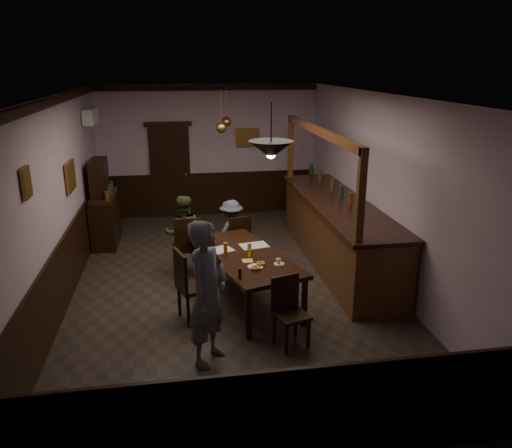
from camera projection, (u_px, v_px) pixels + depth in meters
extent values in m
cube|color=#2D2621|center=(229.00, 283.00, 8.20)|extent=(5.00, 8.00, 0.01)
cube|color=white|center=(226.00, 95.00, 7.28)|extent=(5.00, 8.00, 0.01)
cube|color=#B39AB1|center=(209.00, 151.00, 11.50)|extent=(5.00, 0.01, 3.00)
cube|color=#B39AB1|center=(281.00, 318.00, 3.99)|extent=(5.00, 0.01, 3.00)
cube|color=#B39AB1|center=(59.00, 201.00, 7.36)|extent=(0.01, 8.00, 3.00)
cube|color=#B39AB1|center=(380.00, 188.00, 8.12)|extent=(0.01, 8.00, 3.00)
cube|color=black|center=(245.00, 256.00, 7.37)|extent=(1.59, 2.39, 0.06)
cube|color=black|center=(249.00, 315.00, 6.43)|extent=(0.07, 0.07, 0.69)
cube|color=black|center=(304.00, 302.00, 6.78)|extent=(0.07, 0.07, 0.69)
cube|color=black|center=(196.00, 261.00, 8.18)|extent=(0.07, 0.07, 0.69)
cube|color=black|center=(242.00, 253.00, 8.53)|extent=(0.07, 0.07, 0.69)
cube|color=black|center=(187.00, 247.00, 8.41)|extent=(0.50, 0.50, 0.05)
cube|color=black|center=(188.00, 234.00, 8.13)|extent=(0.46, 0.09, 0.54)
cube|color=black|center=(197.00, 256.00, 8.70)|extent=(0.04, 0.04, 0.47)
cube|color=black|center=(176.00, 258.00, 8.61)|extent=(0.04, 0.04, 0.47)
cube|color=black|center=(200.00, 264.00, 8.36)|extent=(0.04, 0.04, 0.47)
cube|color=black|center=(178.00, 266.00, 8.27)|extent=(0.04, 0.04, 0.47)
cube|color=black|center=(236.00, 242.00, 8.80)|extent=(0.51, 0.51, 0.05)
cube|color=black|center=(240.00, 231.00, 8.55)|extent=(0.40, 0.15, 0.49)
cube|color=black|center=(241.00, 249.00, 9.08)|extent=(0.04, 0.04, 0.42)
cube|color=black|center=(224.00, 252.00, 8.94)|extent=(0.04, 0.04, 0.42)
cube|color=black|center=(249.00, 255.00, 8.79)|extent=(0.04, 0.04, 0.42)
cube|color=black|center=(231.00, 258.00, 8.66)|extent=(0.04, 0.04, 0.42)
cube|color=black|center=(292.00, 316.00, 6.26)|extent=(0.49, 0.49, 0.05)
cube|color=black|center=(285.00, 292.00, 6.33)|extent=(0.38, 0.15, 0.47)
cube|color=black|center=(287.00, 340.00, 6.13)|extent=(0.04, 0.04, 0.40)
cube|color=black|center=(308.00, 334.00, 6.26)|extent=(0.04, 0.04, 0.40)
cube|color=black|center=(274.00, 328.00, 6.40)|extent=(0.04, 0.04, 0.40)
cube|color=black|center=(296.00, 323.00, 6.53)|extent=(0.04, 0.04, 0.40)
cube|color=black|center=(195.00, 287.00, 6.92)|extent=(0.57, 0.57, 0.05)
cube|color=black|center=(180.00, 271.00, 6.74)|extent=(0.18, 0.44, 0.53)
cube|color=black|center=(213.00, 306.00, 6.92)|extent=(0.04, 0.04, 0.46)
cube|color=black|center=(203.00, 296.00, 7.23)|extent=(0.04, 0.04, 0.46)
cube|color=black|center=(188.00, 312.00, 6.76)|extent=(0.04, 0.04, 0.46)
cube|color=black|center=(179.00, 301.00, 7.07)|extent=(0.04, 0.04, 0.46)
imported|color=slate|center=(208.00, 293.00, 5.81)|extent=(0.71, 0.77, 1.77)
imported|color=#3C4428|center=(183.00, 233.00, 8.52)|extent=(0.66, 0.52, 1.33)
imported|color=#4E596F|center=(232.00, 231.00, 8.92)|extent=(0.85, 0.74, 1.15)
cube|color=silver|center=(219.00, 250.00, 7.51)|extent=(0.51, 0.45, 0.01)
cube|color=silver|center=(254.00, 246.00, 7.71)|extent=(0.47, 0.37, 0.01)
cube|color=#F2C659|center=(247.00, 261.00, 7.12)|extent=(0.19, 0.19, 0.00)
cylinder|color=white|center=(279.00, 264.00, 7.00)|extent=(0.15, 0.15, 0.01)
imported|color=white|center=(278.00, 261.00, 6.99)|extent=(0.10, 0.10, 0.07)
cylinder|color=white|center=(255.00, 267.00, 6.90)|extent=(0.22, 0.22, 0.01)
torus|color=#C68C47|center=(255.00, 268.00, 6.79)|extent=(0.13, 0.13, 0.04)
torus|color=#C68C47|center=(261.00, 263.00, 6.94)|extent=(0.13, 0.13, 0.04)
cylinder|color=gold|center=(250.00, 253.00, 7.24)|extent=(0.07, 0.07, 0.12)
cylinder|color=#BF721E|center=(225.00, 249.00, 7.29)|extent=(0.06, 0.06, 0.20)
cylinder|color=silver|center=(249.00, 248.00, 7.41)|extent=(0.06, 0.06, 0.15)
cylinder|color=black|center=(240.00, 273.00, 6.52)|extent=(0.04, 0.04, 0.14)
cube|color=black|center=(106.00, 221.00, 9.92)|extent=(0.45, 1.27, 0.91)
cube|color=black|center=(104.00, 196.00, 9.77)|extent=(0.44, 1.23, 0.07)
cube|color=black|center=(99.00, 178.00, 9.65)|extent=(0.27, 0.82, 0.73)
cube|color=#512A15|center=(337.00, 234.00, 8.84)|extent=(0.91, 4.24, 1.11)
cube|color=black|center=(338.00, 203.00, 8.66)|extent=(1.01, 4.34, 0.06)
cube|color=#512A15|center=(319.00, 131.00, 8.22)|extent=(0.10, 4.14, 0.12)
cube|color=#512A15|center=(361.00, 198.00, 6.51)|extent=(0.10, 0.10, 1.31)
cube|color=#512A15|center=(291.00, 148.00, 10.30)|extent=(0.10, 0.10, 1.31)
cube|color=black|center=(170.00, 172.00, 11.45)|extent=(0.90, 0.06, 2.10)
cube|color=white|center=(90.00, 116.00, 9.80)|extent=(0.20, 0.85, 0.30)
cube|color=olive|center=(26.00, 183.00, 5.66)|extent=(0.04, 0.28, 0.36)
cube|color=olive|center=(71.00, 176.00, 8.05)|extent=(0.04, 0.62, 0.48)
cube|color=olive|center=(248.00, 138.00, 11.50)|extent=(0.55, 0.04, 0.42)
cylinder|color=black|center=(271.00, 126.00, 6.07)|extent=(0.02, 0.02, 0.58)
cone|color=black|center=(271.00, 150.00, 6.16)|extent=(0.56, 0.56, 0.22)
sphere|color=#FFD88C|center=(271.00, 154.00, 6.17)|extent=(0.12, 0.12, 0.12)
cylinder|color=#BF8C3F|center=(221.00, 108.00, 9.14)|extent=(0.02, 0.02, 0.70)
cone|color=#BF8C3F|center=(221.00, 128.00, 9.25)|extent=(0.20, 0.20, 0.22)
sphere|color=#FFD88C|center=(221.00, 130.00, 9.26)|extent=(0.12, 0.12, 0.12)
cylinder|color=#BF8C3F|center=(226.00, 104.00, 10.06)|extent=(0.02, 0.02, 0.70)
cone|color=#BF8C3F|center=(227.00, 122.00, 10.17)|extent=(0.20, 0.20, 0.22)
sphere|color=#FFD88C|center=(227.00, 124.00, 10.19)|extent=(0.12, 0.12, 0.12)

